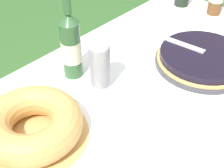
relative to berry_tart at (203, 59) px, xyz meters
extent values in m
cube|color=brown|center=(-0.35, 0.04, -0.05)|extent=(1.80, 0.95, 0.03)
cylinder|color=brown|center=(0.49, 0.46, -0.43)|extent=(0.06, 0.06, 0.73)
cube|color=white|center=(-0.35, 0.04, -0.03)|extent=(1.81, 0.96, 0.00)
cube|color=white|center=(-0.35, 0.52, -0.08)|extent=(1.81, 0.01, 0.10)
cylinder|color=#38383D|center=(0.00, 0.00, -0.02)|extent=(0.38, 0.38, 0.02)
cylinder|color=tan|center=(0.00, 0.00, 0.00)|extent=(0.36, 0.36, 0.01)
cylinder|color=black|center=(0.00, 0.00, 0.02)|extent=(0.34, 0.34, 0.03)
cube|color=silver|center=(-0.01, 0.09, 0.03)|extent=(0.04, 0.19, 0.00)
cylinder|color=tan|center=(-0.68, 0.19, -0.02)|extent=(0.34, 0.34, 0.01)
torus|color=tan|center=(-0.68, 0.19, 0.03)|extent=(0.31, 0.31, 0.10)
cylinder|color=white|center=(-0.37, 0.21, 0.02)|extent=(0.07, 0.07, 0.09)
cylinder|color=white|center=(-0.37, 0.21, 0.03)|extent=(0.07, 0.07, 0.09)
cylinder|color=white|center=(-0.37, 0.21, 0.05)|extent=(0.07, 0.07, 0.09)
cylinder|color=white|center=(-0.37, 0.21, 0.06)|extent=(0.07, 0.07, 0.09)
cylinder|color=white|center=(-0.37, 0.21, 0.07)|extent=(0.07, 0.07, 0.09)
cylinder|color=white|center=(-0.37, 0.21, 0.08)|extent=(0.07, 0.07, 0.09)
cylinder|color=white|center=(-0.37, 0.21, 0.10)|extent=(0.07, 0.07, 0.09)
cylinder|color=white|center=(-0.37, 0.21, 0.11)|extent=(0.07, 0.07, 0.09)
torus|color=white|center=(-0.37, 0.21, 0.16)|extent=(0.07, 0.07, 0.01)
cylinder|color=#2D562D|center=(-0.39, 0.34, 0.08)|extent=(0.07, 0.07, 0.22)
cylinder|color=beige|center=(-0.39, 0.34, 0.08)|extent=(0.07, 0.07, 0.08)
cone|color=#2D562D|center=(-0.39, 0.34, 0.21)|extent=(0.07, 0.07, 0.04)
cylinder|color=#2D562D|center=(-0.39, 0.34, 0.26)|extent=(0.03, 0.03, 0.06)
camera|label=1|loc=(-1.00, -0.41, 0.70)|focal=50.00mm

